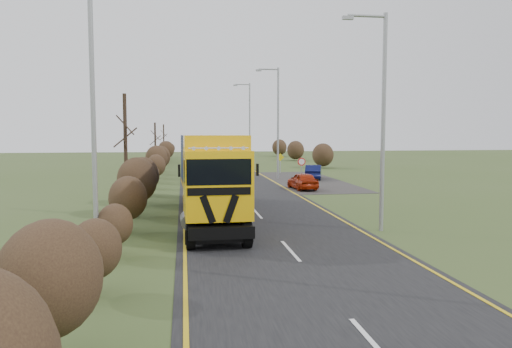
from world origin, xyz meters
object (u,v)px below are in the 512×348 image
object	(u,v)px
lorry	(209,170)
speed_sign	(301,167)
car_blue_sedan	(313,172)
streetlight_near	(381,113)
car_red_hatchback	(303,181)

from	to	relation	value
lorry	speed_sign	xyz separation A→B (m)	(7.70, 12.72, -0.80)
lorry	car_blue_sedan	world-z (taller)	lorry
lorry	car_blue_sedan	size ratio (longest dim) A/B	3.88
car_blue_sedan	streetlight_near	size ratio (longest dim) A/B	0.42
car_blue_sedan	streetlight_near	bearing A→B (deg)	98.91
car_red_hatchback	speed_sign	distance (m)	2.34
car_blue_sedan	speed_sign	distance (m)	5.76
car_blue_sedan	lorry	bearing A→B (deg)	77.49
car_red_hatchback	streetlight_near	xyz separation A→B (m)	(-0.32, -15.04, 4.39)
speed_sign	lorry	bearing A→B (deg)	-121.19
car_red_hatchback	streetlight_near	size ratio (longest dim) A/B	0.40
speed_sign	streetlight_near	bearing A→B (deg)	-92.47
lorry	speed_sign	world-z (taller)	lorry
lorry	car_blue_sedan	distance (m)	20.60
car_blue_sedan	speed_sign	xyz separation A→B (m)	(-2.33, -5.19, 0.89)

